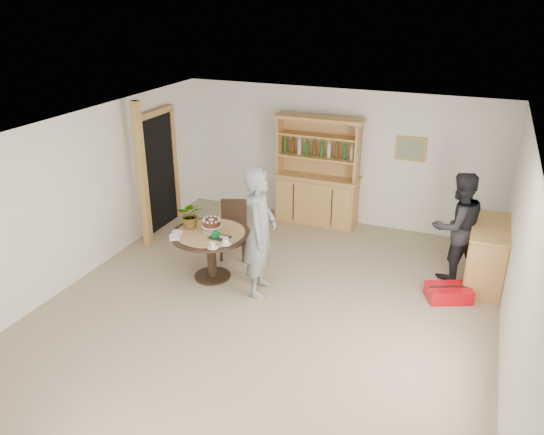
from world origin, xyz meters
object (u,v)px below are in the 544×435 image
(teen_boy, at_px, (260,232))
(adult_person, at_px, (457,226))
(hutch, at_px, (317,188))
(sideboard, at_px, (487,255))
(red_suitcase, at_px, (448,293))
(dining_table, at_px, (211,242))
(dining_chair, at_px, (234,225))

(teen_boy, distance_m, adult_person, 2.97)
(hutch, bearing_deg, sideboard, -22.21)
(adult_person, relative_size, red_suitcase, 2.38)
(dining_table, distance_m, teen_boy, 0.92)
(hutch, height_order, sideboard, hutch)
(dining_table, height_order, dining_chair, dining_chair)
(sideboard, distance_m, dining_chair, 3.94)
(dining_table, xyz_separation_m, teen_boy, (0.85, -0.10, 0.34))
(teen_boy, relative_size, adult_person, 1.12)
(hutch, distance_m, dining_chair, 2.01)
(hutch, xyz_separation_m, dining_table, (-0.83, -2.63, -0.08))
(dining_table, bearing_deg, red_suitcase, 11.62)
(dining_chair, relative_size, red_suitcase, 1.33)
(sideboard, bearing_deg, red_suitcase, -122.54)
(sideboard, relative_size, adult_person, 0.75)
(dining_chair, relative_size, teen_boy, 0.50)
(dining_chair, bearing_deg, red_suitcase, -21.41)
(hutch, bearing_deg, dining_chair, -115.41)
(dining_table, bearing_deg, dining_chair, 91.84)
(dining_table, relative_size, adult_person, 0.71)
(dining_chair, distance_m, teen_boy, 1.34)
(dining_table, distance_m, dining_chair, 0.83)
(sideboard, relative_size, dining_table, 1.05)
(sideboard, distance_m, teen_boy, 3.40)
(sideboard, bearing_deg, teen_boy, -153.72)
(sideboard, distance_m, dining_table, 4.12)
(sideboard, bearing_deg, hutch, 157.79)
(teen_boy, xyz_separation_m, adult_person, (2.56, 1.51, -0.10))
(teen_boy, height_order, red_suitcase, teen_boy)
(dining_chair, height_order, adult_person, adult_person)
(teen_boy, bearing_deg, dining_chair, 32.42)
(hutch, relative_size, red_suitcase, 2.87)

